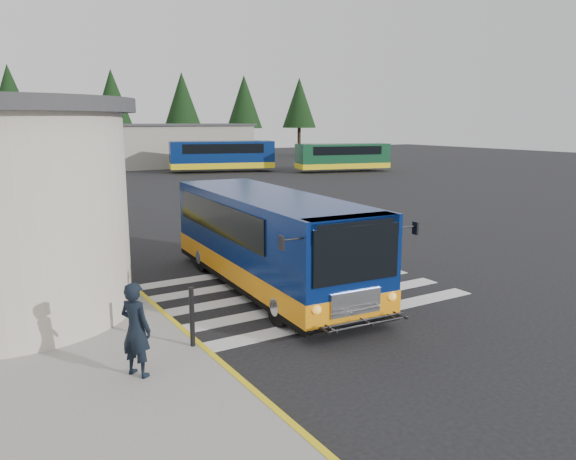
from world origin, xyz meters
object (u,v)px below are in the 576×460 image
pedestrian_a (136,329)px  pedestrian_b (53,284)px  transit_bus (269,244)px  far_bus_a (222,155)px  far_bus_b (343,156)px  bollard (192,317)px

pedestrian_a → pedestrian_b: size_ratio=0.89×
transit_bus → far_bus_a: 35.75m
far_bus_b → pedestrian_b: bearing=148.2°
pedestrian_b → far_bus_a: bearing=141.2°
far_bus_a → far_bus_b: 10.77m
pedestrian_a → pedestrian_b: (-0.80, 3.28, 0.10)m
pedestrian_a → bollard: bearing=-92.0°
pedestrian_a → far_bus_b: size_ratio=0.19×
pedestrian_a → pedestrian_b: bearing=-17.3°
transit_bus → far_bus_a: size_ratio=0.97×
transit_bus → far_bus_b: transit_bus is taller
pedestrian_a → pedestrian_b: 3.38m
bollard → far_bus_a: far_bus_a is taller
pedestrian_b → far_bus_a: far_bus_a is taller
transit_bus → pedestrian_b: bearing=-170.7°
far_bus_b → far_bus_a: bearing=73.8°
bollard → far_bus_a: bearing=64.5°
pedestrian_b → far_bus_a: (19.28, 33.52, 0.44)m
transit_bus → bollard: size_ratio=7.74×
far_bus_a → far_bus_b: size_ratio=1.10×
bollard → far_bus_b: size_ratio=0.14×
bollard → far_bus_a: (17.19, 36.08, 0.78)m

